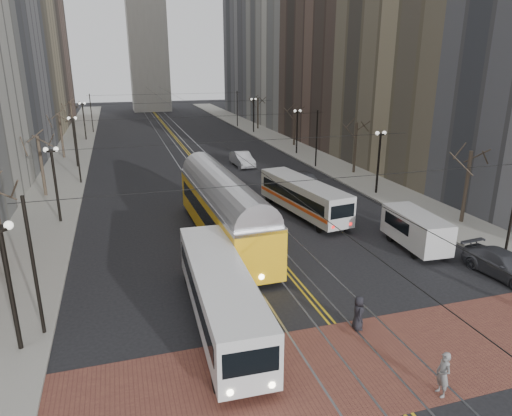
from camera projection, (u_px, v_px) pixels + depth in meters
ground at (324, 314)px, 22.43m from camera, size 260.00×260.00×0.00m
sidewalk_left at (71, 156)px, 59.23m from camera, size 5.00×140.00×0.15m
sidewalk_right at (287, 144)px, 67.53m from camera, size 5.00×140.00×0.15m
crosswalk_band at (365, 362)px, 18.78m from camera, size 25.00×6.00×0.01m
streetcar_rails at (186, 150)px, 63.40m from camera, size 4.80×130.00×0.02m
centre_lines at (186, 150)px, 63.40m from camera, size 0.42×130.00×0.01m
building_left_far at (17, 17)px, 87.54m from camera, size 16.00×20.00×40.00m
building_right_mid at (355, 24)px, 66.15m from camera, size 16.00×20.00×34.00m
building_right_far at (268, 23)px, 101.65m from camera, size 16.00×20.00×40.00m
lamp_posts at (208, 152)px, 47.75m from camera, size 27.60×57.20×5.60m
street_trees at (197, 142)px, 53.67m from camera, size 31.68×53.28×5.60m
trolley_wires at (198, 134)px, 52.99m from camera, size 25.96×120.00×6.60m
transit_bus at (220, 296)px, 21.17m from camera, size 2.76×11.53×2.86m
streetcar at (224, 215)px, 31.06m from camera, size 3.37×15.78×3.70m
rear_bus at (303, 198)px, 36.51m from camera, size 3.82×10.86×2.78m
cargo_van at (415, 231)px, 29.89m from camera, size 2.41×5.55×2.40m
sedan_grey at (306, 180)px, 44.53m from camera, size 2.56×4.90×1.59m
sedan_silver at (242, 159)px, 53.77m from camera, size 2.00×5.18×1.68m
sedan_parked at (504, 265)px, 26.10m from camera, size 2.52×5.18×1.45m
pedestrian_a at (358, 313)px, 20.93m from camera, size 0.71×0.91×1.65m
pedestrian_b at (443, 374)px, 16.71m from camera, size 0.47×0.68×1.78m
pedestrian_d at (229, 333)px, 19.38m from camera, size 0.71×1.11×1.63m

